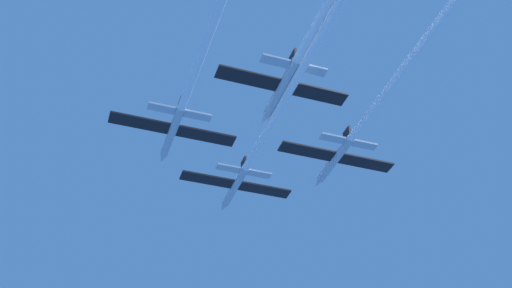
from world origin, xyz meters
name	(u,v)px	position (x,y,z in m)	size (l,w,h in m)	color
jet_lead	(280,107)	(0.25, -22.36, 0.13)	(18.83, 70.56, 3.12)	#B2BAC6
jet_left_wing	(207,39)	(-13.06, -32.10, -0.11)	(18.83, 66.28, 3.12)	#B2BAC6
jet_right_wing	(406,64)	(12.69, -35.98, -0.18)	(18.83, 71.90, 3.12)	#B2BAC6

